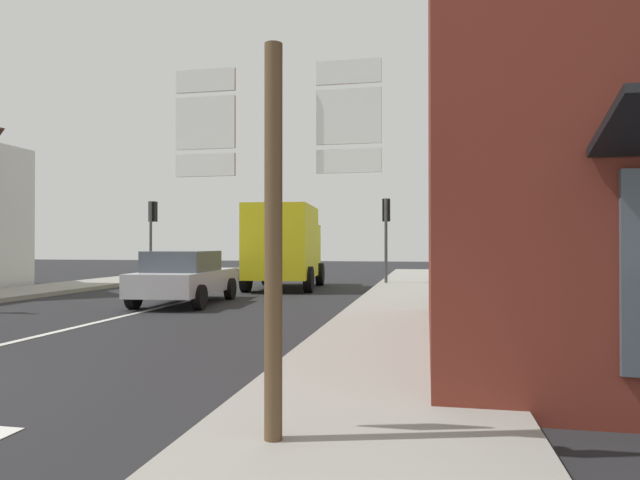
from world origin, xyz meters
name	(u,v)px	position (x,y,z in m)	size (l,w,h in m)	color
ground_plane	(177,304)	(0.00, 10.00, 0.00)	(80.00, 80.00, 0.00)	#232326
sidewalk_right	(404,316)	(6.34, 8.00, 0.07)	(2.80, 44.00, 0.14)	gray
lane_centre_stripe	(90,324)	(0.00, 6.00, 0.01)	(0.16, 12.00, 0.01)	silver
sedan_far	(185,277)	(0.24, 9.97, 0.76)	(2.21, 4.32, 1.47)	#B7BABF
delivery_truck	(285,245)	(1.63, 15.53, 1.65)	(2.81, 5.15, 3.05)	yellow
route_sign_post	(274,210)	(5.67, -0.09, 1.91)	(1.66, 0.14, 3.20)	brown
traffic_light_far_left	(152,222)	(-5.23, 18.37, 2.65)	(0.30, 0.49, 3.58)	#47474C
traffic_light_far_right	(386,221)	(5.23, 17.67, 2.57)	(0.30, 0.49, 3.48)	#47474C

